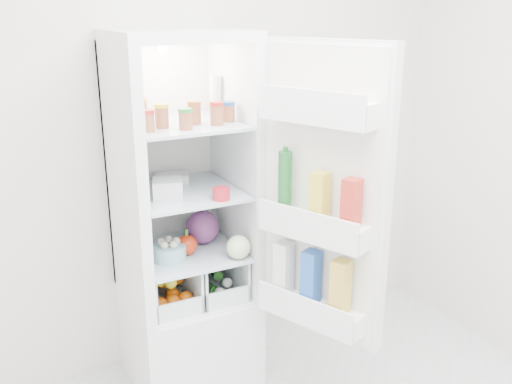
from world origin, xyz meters
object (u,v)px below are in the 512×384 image
red_cabbage (202,227)px  fridge_door (321,203)px  refrigerator (183,260)px  mushroom_bowl (169,252)px

red_cabbage → fridge_door: (0.31, -0.60, 0.26)m
refrigerator → mushroom_bowl: size_ratio=11.22×
mushroom_bowl → refrigerator: bearing=49.7°
mushroom_bowl → red_cabbage: bearing=28.0°
red_cabbage → refrigerator: bearing=170.7°
refrigerator → fridge_door: bearing=-55.7°
fridge_door → red_cabbage: bearing=4.6°
fridge_door → refrigerator: bearing=11.2°
red_cabbage → mushroom_bowl: 0.25m
refrigerator → mushroom_bowl: (-0.11, -0.13, 0.12)m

